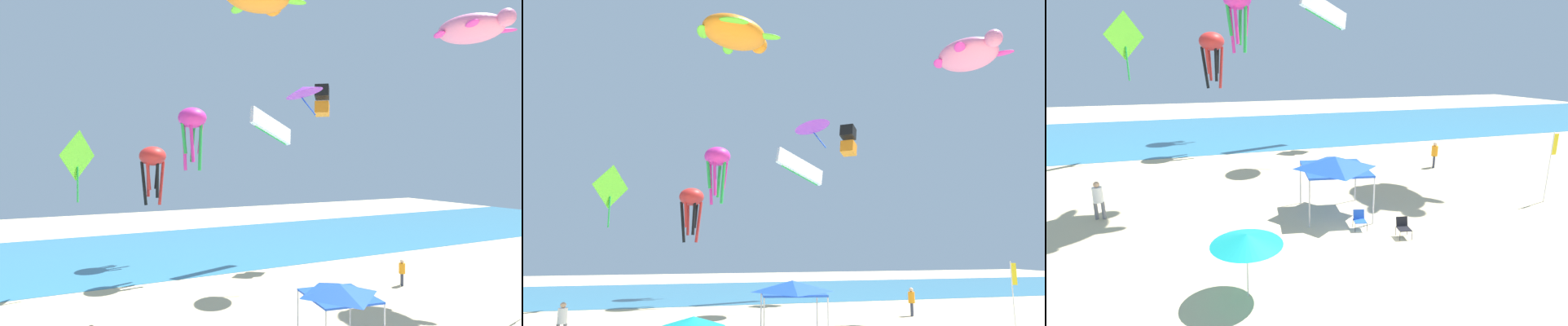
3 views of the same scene
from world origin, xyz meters
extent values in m
cube|color=beige|center=(0.00, 0.00, -0.05)|extent=(120.00, 120.00, 0.10)
cube|color=teal|center=(0.00, 28.83, 0.01)|extent=(120.00, 21.81, 0.02)
cylinder|color=#B7B7BC|center=(-2.44, 2.48, 1.10)|extent=(0.07, 0.07, 2.19)
cylinder|color=#B7B7BC|center=(0.44, 2.02, 1.10)|extent=(0.07, 0.07, 2.19)
cylinder|color=#B7B7BC|center=(-1.94, 5.58, 1.10)|extent=(0.07, 0.07, 2.19)
cylinder|color=#B7B7BC|center=(0.94, 5.12, 1.10)|extent=(0.07, 0.07, 2.19)
cube|color=blue|center=(-0.75, 3.80, 2.24)|extent=(3.46, 3.64, 0.10)
pyramid|color=blue|center=(-0.75, 3.80, 2.57)|extent=(3.39, 3.57, 0.55)
cylinder|color=silver|center=(-5.85, -1.95, 1.06)|extent=(0.07, 0.09, 2.12)
cone|color=teal|center=(-5.84, -1.98, 1.97)|extent=(2.24, 2.24, 0.43)
cylinder|color=black|center=(-0.69, 1.42, 0.20)|extent=(0.02, 0.02, 0.40)
cylinder|color=black|center=(-0.18, 1.31, 0.20)|extent=(0.02, 0.02, 0.40)
cylinder|color=black|center=(-0.58, 1.93, 0.20)|extent=(0.02, 0.02, 0.40)
cylinder|color=black|center=(-0.07, 1.82, 0.20)|extent=(0.02, 0.02, 0.40)
cube|color=blue|center=(-0.38, 1.62, 0.40)|extent=(0.62, 0.62, 0.03)
cube|color=blue|center=(-0.32, 1.90, 0.61)|extent=(0.51, 0.23, 0.41)
cylinder|color=black|center=(0.73, 0.12, 0.20)|extent=(0.02, 0.02, 0.40)
cylinder|color=black|center=(1.25, 0.03, 0.20)|extent=(0.02, 0.02, 0.40)
cylinder|color=black|center=(0.82, 0.63, 0.20)|extent=(0.02, 0.02, 0.40)
cylinder|color=black|center=(1.33, 0.54, 0.20)|extent=(0.02, 0.02, 0.40)
cube|color=black|center=(1.03, 0.33, 0.40)|extent=(0.60, 0.60, 0.03)
cube|color=black|center=(1.08, 0.61, 0.61)|extent=(0.51, 0.21, 0.41)
cylinder|color=silver|center=(10.40, 1.98, 1.87)|extent=(0.06, 0.06, 3.74)
cube|color=yellow|center=(10.57, 1.98, 3.09)|extent=(0.30, 0.02, 1.10)
cylinder|color=#33384C|center=(9.05, 9.79, 0.41)|extent=(0.16, 0.16, 0.82)
cylinder|color=#33384C|center=(8.86, 9.53, 0.41)|extent=(0.16, 0.16, 0.82)
cylinder|color=orange|center=(8.95, 9.66, 1.18)|extent=(0.43, 0.43, 0.72)
sphere|color=beige|center=(8.95, 9.66, 1.67)|extent=(0.27, 0.27, 0.27)
cylinder|color=slate|center=(-11.69, 6.36, 0.42)|extent=(0.16, 0.16, 0.84)
cylinder|color=slate|center=(-11.37, 6.31, 0.42)|extent=(0.16, 0.16, 0.84)
cylinder|color=white|center=(-11.53, 6.33, 1.20)|extent=(0.44, 0.44, 0.73)
sphere|color=tan|center=(-11.53, 6.33, 1.70)|extent=(0.27, 0.27, 0.27)
ellipsoid|color=red|center=(-4.70, 24.42, 8.94)|extent=(2.23, 2.23, 1.63)
cylinder|color=red|center=(-5.18, 23.88, 7.30)|extent=(0.42, 0.44, 2.39)
cylinder|color=black|center=(-4.48, 23.74, 6.97)|extent=(0.36, 0.55, 3.04)
cylinder|color=red|center=(-4.00, 24.28, 6.64)|extent=(0.62, 0.34, 3.69)
cylinder|color=black|center=(-4.22, 24.96, 7.30)|extent=(0.42, 0.44, 2.39)
cylinder|color=red|center=(-4.93, 25.11, 6.97)|extent=(0.36, 0.55, 3.04)
cylinder|color=black|center=(-5.41, 24.57, 6.64)|extent=(0.62, 0.34, 3.69)
cube|color=white|center=(4.56, 20.54, 11.50)|extent=(4.98, 2.49, 3.19)
cube|color=green|center=(4.56, 20.54, 10.82)|extent=(3.83, 1.59, 1.79)
cube|color=#66D82D|center=(-11.07, 18.27, 8.94)|extent=(2.36, 2.41, 3.31)
cylinder|color=green|center=(-11.07, 18.27, 7.03)|extent=(0.12, 0.12, 2.34)
cylinder|color=#E02D9E|center=(-2.31, 19.11, 10.22)|extent=(0.47, 0.29, 2.28)
cylinder|color=green|center=(-2.76, 19.64, 9.91)|extent=(0.35, 0.52, 2.91)
cylinder|color=#E02D9E|center=(-3.44, 19.52, 9.59)|extent=(0.48, 0.52, 3.54)
cylinder|color=green|center=(-3.68, 18.87, 10.22)|extent=(0.47, 0.29, 2.28)
cylinder|color=#E02D9E|center=(-3.23, 18.34, 9.91)|extent=(0.35, 0.52, 2.91)
cylinder|color=green|center=(-2.55, 18.46, 9.59)|extent=(0.48, 0.52, 3.54)
camera|label=1|loc=(-13.59, -13.36, 8.77)|focal=30.87mm
camera|label=2|loc=(-6.92, -18.76, 4.53)|focal=31.91mm
camera|label=3|loc=(-7.29, -12.84, 7.17)|focal=26.79mm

